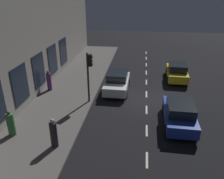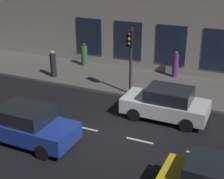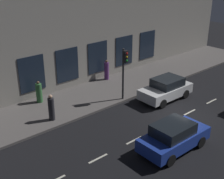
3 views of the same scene
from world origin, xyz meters
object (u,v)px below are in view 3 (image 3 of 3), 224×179
object	(u,v)px
traffic_light	(124,65)
pedestrian_2	(107,70)
parked_car_1	(174,136)
parked_car_0	(166,89)
pedestrian_1	(39,93)
pedestrian_0	(51,108)

from	to	relation	value
traffic_light	pedestrian_2	size ratio (longest dim) A/B	2.22
traffic_light	parked_car_1	xyz separation A→B (m)	(-6.13, 2.15, -1.91)
parked_car_0	traffic_light	bearing A→B (deg)	56.73
pedestrian_1	traffic_light	bearing A→B (deg)	-118.79
parked_car_1	pedestrian_1	xyz separation A→B (m)	(9.67, 2.60, 0.06)
traffic_light	pedestrian_1	world-z (taller)	traffic_light
parked_car_0	parked_car_1	world-z (taller)	same
pedestrian_0	pedestrian_1	xyz separation A→B (m)	(2.81, -0.69, -0.08)
traffic_light	pedestrian_1	distance (m)	6.20
parked_car_0	pedestrian_2	distance (m)	5.60
traffic_light	pedestrian_0	world-z (taller)	traffic_light
traffic_light	pedestrian_0	xyz separation A→B (m)	(0.73, 5.44, -1.77)
parked_car_1	traffic_light	bearing A→B (deg)	161.52
pedestrian_0	pedestrian_1	distance (m)	2.89
parked_car_1	pedestrian_2	xyz separation A→B (m)	(9.94, -3.75, 0.13)
parked_car_0	pedestrian_0	size ratio (longest dim) A/B	2.39
parked_car_1	pedestrian_2	world-z (taller)	pedestrian_2
parked_car_0	parked_car_1	xyz separation A→B (m)	(-4.42, 4.68, -0.00)
parked_car_1	pedestrian_1	world-z (taller)	pedestrian_1
traffic_light	pedestrian_2	xyz separation A→B (m)	(3.81, -1.60, -1.78)
traffic_light	pedestrian_1	bearing A→B (deg)	53.27
traffic_light	pedestrian_0	size ratio (longest dim) A/B	2.18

